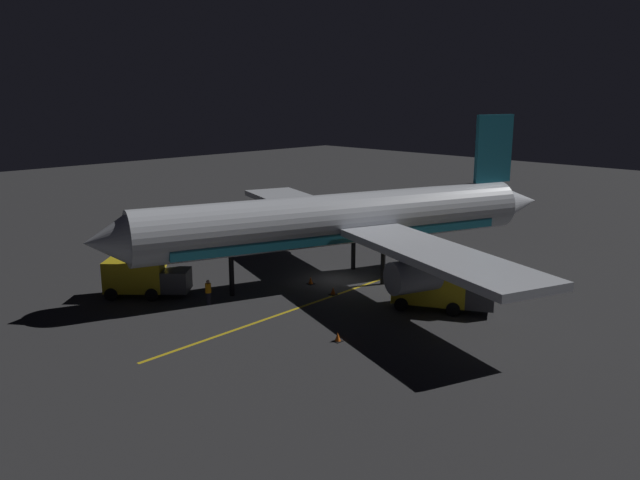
# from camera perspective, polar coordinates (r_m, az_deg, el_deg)

# --- Properties ---
(ground_plane) EXTENTS (180.00, 180.00, 0.20)m
(ground_plane) POSITION_cam_1_polar(r_m,az_deg,el_deg) (48.91, 1.66, -3.74)
(ground_plane) COLOR #2F2F31
(apron_guide_stripe) EXTENTS (1.48, 29.45, 0.01)m
(apron_guide_stripe) POSITION_cam_1_polar(r_m,az_deg,el_deg) (44.54, 0.37, -5.30)
(apron_guide_stripe) COLOR gold
(apron_guide_stripe) RESTS_ON ground_plane
(airliner) EXTENTS (37.11, 36.72, 12.28)m
(airliner) POSITION_cam_1_polar(r_m,az_deg,el_deg) (48.05, 2.36, 1.72)
(airliner) COLOR silver
(airliner) RESTS_ON ground_plane
(baggage_truck) EXTENTS (5.64, 5.49, 2.63)m
(baggage_truck) POSITION_cam_1_polar(r_m,az_deg,el_deg) (46.42, -15.54, -3.31)
(baggage_truck) COLOR gold
(baggage_truck) RESTS_ON ground_plane
(catering_truck) EXTENTS (6.77, 4.91, 2.47)m
(catering_truck) POSITION_cam_1_polar(r_m,az_deg,el_deg) (42.82, 10.57, -4.48)
(catering_truck) COLOR gold
(catering_truck) RESTS_ON ground_plane
(ground_crew_worker) EXTENTS (0.40, 0.40, 1.74)m
(ground_crew_worker) POSITION_cam_1_polar(r_m,az_deg,el_deg) (43.79, -9.97, -4.61)
(ground_crew_worker) COLOR black
(ground_crew_worker) RESTS_ON ground_plane
(traffic_cone_near_left) EXTENTS (0.50, 0.50, 0.55)m
(traffic_cone_near_left) POSITION_cam_1_polar(r_m,az_deg,el_deg) (45.43, 1.18, -4.60)
(traffic_cone_near_left) COLOR #EA590F
(traffic_cone_near_left) RESTS_ON ground_plane
(traffic_cone_near_right) EXTENTS (0.50, 0.50, 0.55)m
(traffic_cone_near_right) POSITION_cam_1_polar(r_m,az_deg,el_deg) (47.86, -0.84, -3.67)
(traffic_cone_near_right) COLOR #EA590F
(traffic_cone_near_right) RESTS_ON ground_plane
(traffic_cone_under_wing) EXTENTS (0.50, 0.50, 0.55)m
(traffic_cone_under_wing) POSITION_cam_1_polar(r_m,az_deg,el_deg) (37.21, 1.60, -8.69)
(traffic_cone_under_wing) COLOR #EA590F
(traffic_cone_under_wing) RESTS_ON ground_plane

